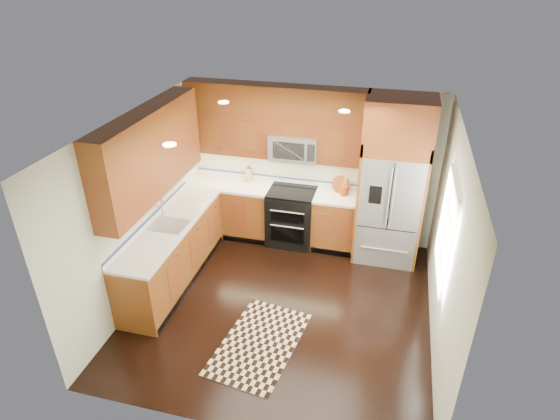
% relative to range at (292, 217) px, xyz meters
% --- Properties ---
extents(ground, '(4.00, 4.00, 0.00)m').
position_rel_range_xyz_m(ground, '(0.25, -1.67, -0.47)').
color(ground, black).
rests_on(ground, ground).
extents(wall_back, '(4.00, 0.02, 2.60)m').
position_rel_range_xyz_m(wall_back, '(0.25, 0.33, 0.83)').
color(wall_back, beige).
rests_on(wall_back, ground).
extents(wall_left, '(0.02, 4.00, 2.60)m').
position_rel_range_xyz_m(wall_left, '(-1.75, -1.67, 0.83)').
color(wall_left, beige).
rests_on(wall_left, ground).
extents(wall_right, '(0.02, 4.00, 2.60)m').
position_rel_range_xyz_m(wall_right, '(2.25, -1.67, 0.83)').
color(wall_right, beige).
rests_on(wall_right, ground).
extents(window, '(0.04, 1.10, 1.30)m').
position_rel_range_xyz_m(window, '(2.23, -1.47, 0.93)').
color(window, white).
rests_on(window, ground).
extents(base_cabinets, '(2.85, 3.00, 0.90)m').
position_rel_range_xyz_m(base_cabinets, '(-0.98, -0.77, -0.02)').
color(base_cabinets, brown).
rests_on(base_cabinets, ground).
extents(countertop, '(2.86, 3.01, 0.04)m').
position_rel_range_xyz_m(countertop, '(-0.84, -0.65, 0.45)').
color(countertop, silver).
rests_on(countertop, base_cabinets).
extents(upper_cabinets, '(2.85, 3.00, 1.15)m').
position_rel_range_xyz_m(upper_cabinets, '(-0.90, -0.58, 1.56)').
color(upper_cabinets, brown).
rests_on(upper_cabinets, ground).
extents(range, '(0.76, 0.67, 0.95)m').
position_rel_range_xyz_m(range, '(0.00, 0.00, 0.00)').
color(range, black).
rests_on(range, ground).
extents(microwave, '(0.76, 0.40, 0.42)m').
position_rel_range_xyz_m(microwave, '(-0.00, 0.13, 1.19)').
color(microwave, '#B2B2B7').
rests_on(microwave, ground).
extents(refrigerator, '(0.98, 0.75, 2.60)m').
position_rel_range_xyz_m(refrigerator, '(1.55, -0.04, 0.83)').
color(refrigerator, '#B2B2B7').
rests_on(refrigerator, ground).
extents(sink_faucet, '(0.54, 0.44, 0.37)m').
position_rel_range_xyz_m(sink_faucet, '(-1.48, -1.44, 0.52)').
color(sink_faucet, '#B2B2B7').
rests_on(sink_faucet, countertop).
extents(rug, '(1.09, 1.59, 0.01)m').
position_rel_range_xyz_m(rug, '(0.15, -2.44, -0.46)').
color(rug, black).
rests_on(rug, ground).
extents(knife_block, '(0.10, 0.14, 0.27)m').
position_rel_range_xyz_m(knife_block, '(-0.80, 0.23, 0.58)').
color(knife_block, tan).
rests_on(knife_block, countertop).
extents(utensil_crock, '(0.13, 0.13, 0.34)m').
position_rel_range_xyz_m(utensil_crock, '(0.83, 0.08, 0.59)').
color(utensil_crock, '#A12F13').
rests_on(utensil_crock, countertop).
extents(cutting_board, '(0.34, 0.34, 0.02)m').
position_rel_range_xyz_m(cutting_board, '(0.76, 0.16, 0.48)').
color(cutting_board, brown).
rests_on(cutting_board, countertop).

